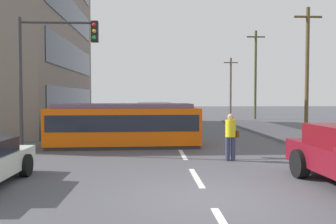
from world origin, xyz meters
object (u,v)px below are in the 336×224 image
parked_sedan_mid (79,126)px  traffic_light_mast (51,58)px  utility_pole_far (255,73)px  parked_sedan_far (87,119)px  pedestrian_crossing (231,134)px  utility_pole_mid (307,67)px  streetcar_tram (124,124)px  utility_pole_distant (231,85)px  city_bus (154,113)px

parked_sedan_mid → traffic_light_mast: bearing=-90.4°
utility_pole_far → parked_sedan_far: bearing=-149.9°
pedestrian_crossing → traffic_light_mast: 7.71m
parked_sedan_mid → utility_pole_mid: bearing=9.2°
traffic_light_mast → parked_sedan_mid: bearing=89.6°
streetcar_tram → parked_sedan_mid: streetcar_tram is taller
traffic_light_mast → utility_pole_far: 25.09m
streetcar_tram → parked_sedan_mid: 4.85m
utility_pole_far → utility_pole_distant: 10.02m
parked_sedan_mid → traffic_light_mast: (-0.04, -5.65, 3.18)m
city_bus → traffic_light_mast: 12.53m
traffic_light_mast → utility_pole_distant: 33.66m
traffic_light_mast → utility_pole_far: size_ratio=0.63×
streetcar_tram → city_bus: 9.85m
streetcar_tram → utility_pole_distant: 31.12m
streetcar_tram → utility_pole_mid: (11.24, 6.24, 3.13)m
pedestrian_crossing → utility_pole_far: bearing=71.4°
utility_pole_far → utility_pole_distant: utility_pole_far is taller
parked_sedan_mid → utility_pole_distant: size_ratio=0.61×
city_bus → utility_pole_mid: utility_pole_mid is taller
parked_sedan_far → traffic_light_mast: traffic_light_mast is taller
parked_sedan_mid → utility_pole_far: (14.42, 14.86, 3.89)m
traffic_light_mast → utility_pole_distant: size_ratio=0.77×
utility_pole_mid → utility_pole_distant: size_ratio=1.12×
utility_pole_mid → utility_pole_distant: bearing=89.4°
streetcar_tram → utility_pole_far: 22.41m
pedestrian_crossing → parked_sedan_mid: bearing=130.8°
parked_sedan_far → utility_pole_far: utility_pole_far is taller
utility_pole_mid → utility_pole_far: 12.59m
city_bus → utility_pole_far: 14.03m
city_bus → utility_pole_far: (10.10, 9.09, 3.49)m
parked_sedan_far → traffic_light_mast: 12.22m
parked_sedan_mid → utility_pole_far: 21.06m
pedestrian_crossing → parked_sedan_far: size_ratio=0.37×
city_bus → utility_pole_distant: size_ratio=0.77×
parked_sedan_far → utility_pole_distant: 24.06m
streetcar_tram → city_bus: (1.55, 9.73, 0.02)m
parked_sedan_far → traffic_light_mast: (0.55, -11.79, 3.18)m
parked_sedan_mid → utility_pole_distant: bearing=60.2°
utility_pole_distant → traffic_light_mast: bearing=-115.1°
city_bus → utility_pole_distant: utility_pole_distant is taller
pedestrian_crossing → city_bus: bearing=100.2°
city_bus → utility_pole_distant: bearing=62.5°
streetcar_tram → parked_sedan_far: size_ratio=1.51×
pedestrian_crossing → traffic_light_mast: (-6.81, 2.20, 2.86)m
traffic_light_mast → pedestrian_crossing: bearing=-17.9°
parked_sedan_far → utility_pole_far: bearing=30.1°
streetcar_tram → utility_pole_mid: 13.24m
utility_pole_distant → utility_pole_mid: bearing=-90.6°
utility_pole_mid → pedestrian_crossing: bearing=-125.5°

